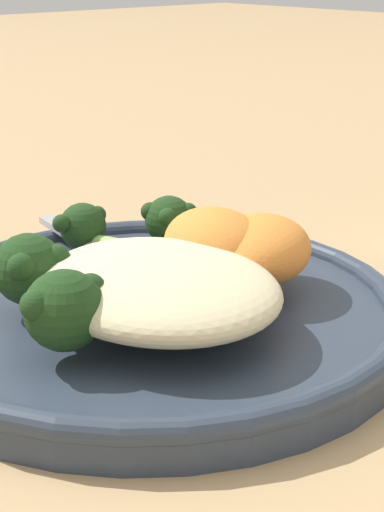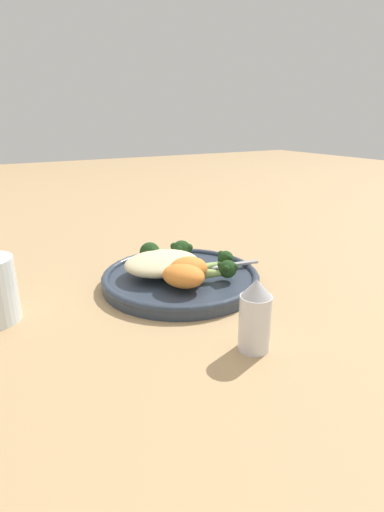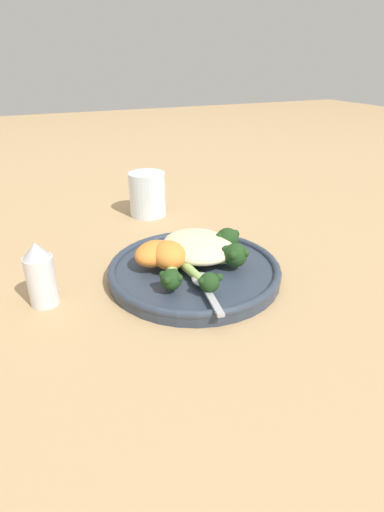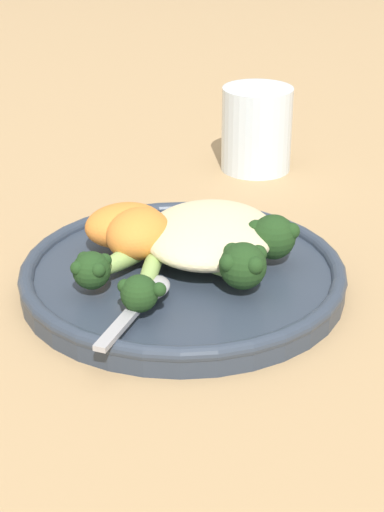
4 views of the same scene
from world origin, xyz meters
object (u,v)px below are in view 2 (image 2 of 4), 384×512
sweet_potato_chunk_1 (188,269)px  broccoli_stalk_2 (181,254)px  quinoa_mound (162,263)px  spoon (218,266)px  broccoli_stalk_0 (210,271)px  sweet_potato_chunk_0 (183,276)px  broccoli_stalk_4 (156,270)px  salt_shaker (255,316)px  broccoli_stalk_3 (153,256)px  plate (182,278)px  broccoli_stalk_1 (213,264)px

sweet_potato_chunk_1 → broccoli_stalk_2: bearing=69.1°
quinoa_mound → spoon: 0.09m
quinoa_mound → broccoli_stalk_0: 0.08m
broccoli_stalk_0 → spoon: broccoli_stalk_0 is taller
sweet_potato_chunk_0 → sweet_potato_chunk_1: sweet_potato_chunk_1 is taller
broccoli_stalk_4 → salt_shaker: 0.21m
broccoli_stalk_3 → sweet_potato_chunk_0: 0.11m
sweet_potato_chunk_1 → spoon: (0.07, 0.02, -0.01)m
quinoa_mound → broccoli_stalk_3: bearing=86.5°
sweet_potato_chunk_1 → broccoli_stalk_4: bearing=135.5°
sweet_potato_chunk_0 → sweet_potato_chunk_1: bearing=43.2°
quinoa_mound → broccoli_stalk_2: bearing=26.2°
plate → broccoli_stalk_0: broccoli_stalk_0 is taller
sweet_potato_chunk_1 → salt_shaker: (-0.01, -0.17, 0.00)m
broccoli_stalk_0 → salt_shaker: bearing=-79.3°
plate → broccoli_stalk_1: (0.05, -0.01, 0.02)m
broccoli_stalk_1 → salt_shaker: (-0.07, -0.19, 0.01)m
broccoli_stalk_3 → broccoli_stalk_4: (-0.02, -0.05, -0.00)m
spoon → broccoli_stalk_2: bearing=135.9°
broccoli_stalk_3 → sweet_potato_chunk_0: bearing=176.8°
quinoa_mound → salt_shaker: salt_shaker is taller
broccoli_stalk_4 → sweet_potato_chunk_0: 0.06m
broccoli_stalk_2 → sweet_potato_chunk_1: size_ratio=1.79×
quinoa_mound → broccoli_stalk_4: size_ratio=1.76×
sweet_potato_chunk_0 → broccoli_stalk_3: bearing=89.6°
quinoa_mound → spoon: quinoa_mound is taller
plate → sweet_potato_chunk_0: sweet_potato_chunk_0 is taller
broccoli_stalk_0 → broccoli_stalk_4: bearing=173.8°
quinoa_mound → broccoli_stalk_4: quinoa_mound is taller
plate → broccoli_stalk_2: 0.05m
broccoli_stalk_0 → sweet_potato_chunk_1: sweet_potato_chunk_1 is taller
plate → spoon: size_ratio=2.44×
broccoli_stalk_0 → sweet_potato_chunk_0: 0.05m
broccoli_stalk_0 → sweet_potato_chunk_1: (-0.03, 0.01, 0.01)m
spoon → sweet_potato_chunk_1: bearing=-153.1°
broccoli_stalk_1 → broccoli_stalk_2: bearing=112.4°
broccoli_stalk_2 → broccoli_stalk_1: bearing=-119.1°
broccoli_stalk_3 → spoon: (0.08, -0.07, -0.01)m
quinoa_mound → broccoli_stalk_0: (0.05, -0.06, -0.00)m
broccoli_stalk_4 → salt_shaker: size_ratio=0.78×
broccoli_stalk_3 → broccoli_stalk_1: bearing=-136.5°
plate → quinoa_mound: (-0.03, 0.02, 0.03)m
broccoli_stalk_0 → quinoa_mound: bearing=156.3°
broccoli_stalk_2 → spoon: (0.04, -0.05, -0.01)m
plate → sweet_potato_chunk_0: (-0.03, -0.05, 0.03)m
quinoa_mound → sweet_potato_chunk_0: bearing=-88.7°
spoon → broccoli_stalk_4: bearing=-178.3°
broccoli_stalk_2 → broccoli_stalk_3: bearing=105.9°
broccoli_stalk_0 → salt_shaker: size_ratio=1.28×
salt_shaker → quinoa_mound: bearing=92.2°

